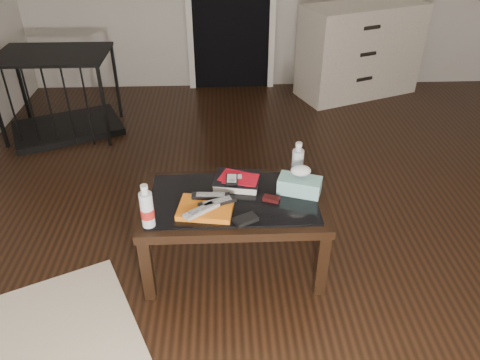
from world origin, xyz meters
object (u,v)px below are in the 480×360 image
object	(u,v)px
coffee_table	(233,207)
water_bottle_right	(298,162)
textbook	(237,181)
water_bottle_left	(147,206)
tissue_box	(300,185)
pet_crate	(63,107)
dresser	(360,51)

from	to	relation	value
coffee_table	water_bottle_right	bearing A→B (deg)	24.65
textbook	water_bottle_left	world-z (taller)	water_bottle_left
water_bottle_left	tissue_box	world-z (taller)	water_bottle_left
water_bottle_left	pet_crate	bearing A→B (deg)	117.08
textbook	water_bottle_left	xyz separation A→B (m)	(-0.45, -0.35, 0.10)
pet_crate	tissue_box	bearing A→B (deg)	-67.37
textbook	dresser	bearing A→B (deg)	71.25
coffee_table	dresser	xyz separation A→B (m)	(1.35, 2.54, 0.05)
dresser	textbook	bearing A→B (deg)	-140.21
coffee_table	dresser	distance (m)	2.88
dresser	textbook	distance (m)	2.75
textbook	water_bottle_left	size ratio (longest dim) A/B	1.05
water_bottle_left	water_bottle_right	bearing A→B (deg)	25.93
dresser	water_bottle_right	size ratio (longest dim) A/B	5.46
dresser	water_bottle_left	size ratio (longest dim) A/B	5.46
coffee_table	textbook	bearing A→B (deg)	79.35
water_bottle_right	tissue_box	bearing A→B (deg)	-91.41
pet_crate	water_bottle_right	size ratio (longest dim) A/B	4.48
dresser	pet_crate	world-z (taller)	dresser
coffee_table	tissue_box	xyz separation A→B (m)	(0.37, 0.04, 0.11)
dresser	pet_crate	size ratio (longest dim) A/B	1.22
tissue_box	water_bottle_left	bearing A→B (deg)	-142.68
textbook	tissue_box	bearing A→B (deg)	-5.00
textbook	water_bottle_right	bearing A→B (deg)	16.48
textbook	water_bottle_right	distance (m)	0.36
dresser	textbook	world-z (taller)	dresser
dresser	coffee_table	bearing A→B (deg)	-139.38
coffee_table	tissue_box	bearing A→B (deg)	6.06
coffee_table	textbook	distance (m)	0.16
coffee_table	pet_crate	xyz separation A→B (m)	(-1.44, 1.76, -0.17)
textbook	coffee_table	bearing A→B (deg)	-90.51
dresser	tissue_box	world-z (taller)	dresser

